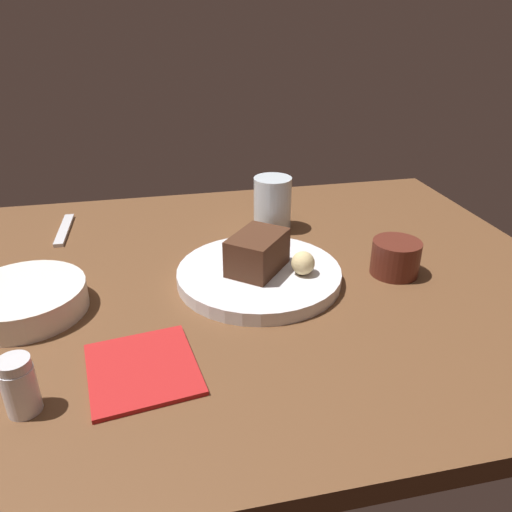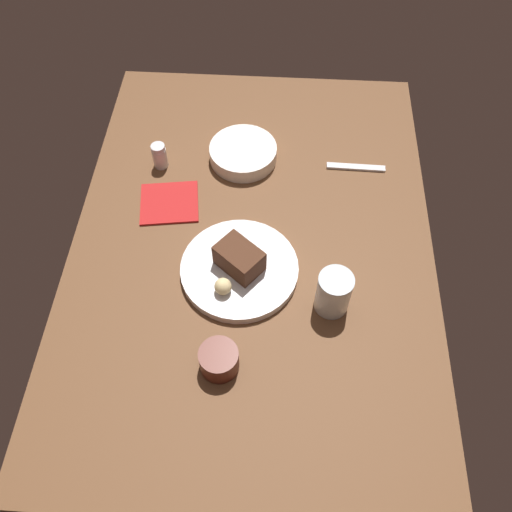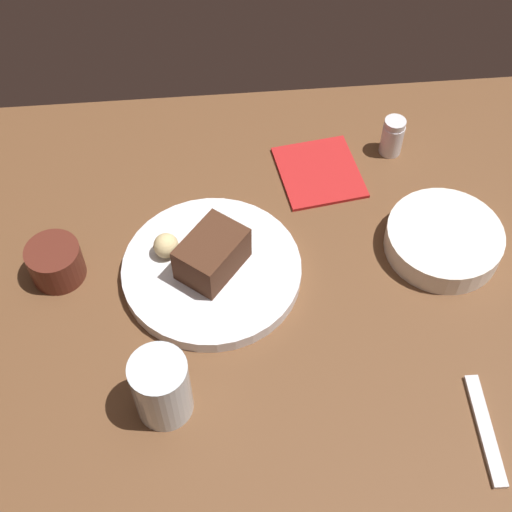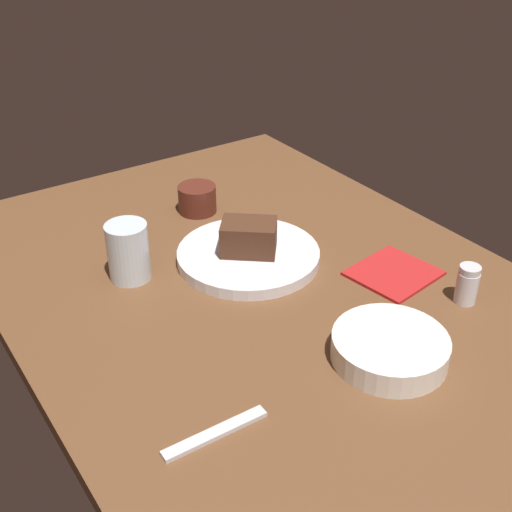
{
  "view_description": "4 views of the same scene",
  "coord_description": "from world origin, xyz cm",
  "px_view_note": "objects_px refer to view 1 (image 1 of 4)",
  "views": [
    {
      "loc": [
        -6.51,
        -70.57,
        42.52
      ],
      "look_at": [
        9.13,
        2.03,
        5.33
      ],
      "focal_mm": 34.8,
      "sensor_mm": 36.0,
      "label": 1
    },
    {
      "loc": [
        71.45,
        5.35,
        103.76
      ],
      "look_at": [
        6.49,
        1.32,
        6.42
      ],
      "focal_mm": 37.09,
      "sensor_mm": 36.0,
      "label": 2
    },
    {
      "loc": [
        7.7,
        58.35,
        89.18
      ],
      "look_at": [
        2.29,
        -1.02,
        8.48
      ],
      "focal_mm": 49.86,
      "sensor_mm": 36.0,
      "label": 3
    },
    {
      "loc": [
        -77.82,
        55.13,
        67.29
      ],
      "look_at": [
        5.82,
        -1.99,
        5.52
      ],
      "focal_mm": 46.28,
      "sensor_mm": 36.0,
      "label": 4
    }
  ],
  "objects_px": {
    "salt_shaker": "(19,386)",
    "side_bowl": "(25,300)",
    "dessert_plate": "(259,275)",
    "chocolate_cake_slice": "(258,252)",
    "coffee_cup": "(396,258)",
    "water_glass": "(272,204)",
    "bread_roll": "(303,263)",
    "folded_napkin": "(142,369)",
    "dessert_spoon": "(64,230)"
  },
  "relations": [
    {
      "from": "salt_shaker",
      "to": "side_bowl",
      "type": "bearing_deg",
      "value": 99.8
    },
    {
      "from": "dessert_plate",
      "to": "chocolate_cake_slice",
      "type": "xyz_separation_m",
      "value": [
        -0.0,
        0.0,
        0.04
      ]
    },
    {
      "from": "chocolate_cake_slice",
      "to": "coffee_cup",
      "type": "xyz_separation_m",
      "value": [
        0.23,
        -0.02,
        -0.02
      ]
    },
    {
      "from": "chocolate_cake_slice",
      "to": "water_glass",
      "type": "height_order",
      "value": "water_glass"
    },
    {
      "from": "dessert_plate",
      "to": "salt_shaker",
      "type": "height_order",
      "value": "salt_shaker"
    },
    {
      "from": "bread_roll",
      "to": "folded_napkin",
      "type": "bearing_deg",
      "value": -147.67
    },
    {
      "from": "dessert_plate",
      "to": "water_glass",
      "type": "height_order",
      "value": "water_glass"
    },
    {
      "from": "salt_shaker",
      "to": "dessert_spoon",
      "type": "relative_size",
      "value": 0.46
    },
    {
      "from": "side_bowl",
      "to": "chocolate_cake_slice",
      "type": "bearing_deg",
      "value": 3.02
    },
    {
      "from": "chocolate_cake_slice",
      "to": "dessert_plate",
      "type": "bearing_deg",
      "value": -11.32
    },
    {
      "from": "salt_shaker",
      "to": "water_glass",
      "type": "xyz_separation_m",
      "value": [
        0.38,
        0.43,
        0.02
      ]
    },
    {
      "from": "dessert_plate",
      "to": "coffee_cup",
      "type": "xyz_separation_m",
      "value": [
        0.22,
        -0.02,
        0.02
      ]
    },
    {
      "from": "dessert_plate",
      "to": "chocolate_cake_slice",
      "type": "relative_size",
      "value": 2.66
    },
    {
      "from": "water_glass",
      "to": "dessert_spoon",
      "type": "xyz_separation_m",
      "value": [
        -0.41,
        0.07,
        -0.05
      ]
    },
    {
      "from": "dessert_spoon",
      "to": "side_bowl",
      "type": "bearing_deg",
      "value": 178.22
    },
    {
      "from": "bread_roll",
      "to": "water_glass",
      "type": "distance_m",
      "value": 0.23
    },
    {
      "from": "dessert_plate",
      "to": "side_bowl",
      "type": "distance_m",
      "value": 0.35
    },
    {
      "from": "chocolate_cake_slice",
      "to": "water_glass",
      "type": "xyz_separation_m",
      "value": [
        0.07,
        0.2,
        0.0
      ]
    },
    {
      "from": "dessert_spoon",
      "to": "folded_napkin",
      "type": "xyz_separation_m",
      "value": [
        0.15,
        -0.46,
        -0.0
      ]
    },
    {
      "from": "salt_shaker",
      "to": "folded_napkin",
      "type": "relative_size",
      "value": 0.49
    },
    {
      "from": "dessert_plate",
      "to": "salt_shaker",
      "type": "bearing_deg",
      "value": -143.94
    },
    {
      "from": "dessert_plate",
      "to": "side_bowl",
      "type": "height_order",
      "value": "side_bowl"
    },
    {
      "from": "chocolate_cake_slice",
      "to": "salt_shaker",
      "type": "relative_size",
      "value": 1.44
    },
    {
      "from": "side_bowl",
      "to": "coffee_cup",
      "type": "relative_size",
      "value": 2.19
    },
    {
      "from": "chocolate_cake_slice",
      "to": "bread_roll",
      "type": "height_order",
      "value": "chocolate_cake_slice"
    },
    {
      "from": "water_glass",
      "to": "folded_napkin",
      "type": "distance_m",
      "value": 0.47
    },
    {
      "from": "side_bowl",
      "to": "folded_napkin",
      "type": "relative_size",
      "value": 1.24
    },
    {
      "from": "bread_roll",
      "to": "side_bowl",
      "type": "bearing_deg",
      "value": 178.42
    },
    {
      "from": "water_glass",
      "to": "salt_shaker",
      "type": "bearing_deg",
      "value": -131.74
    },
    {
      "from": "water_glass",
      "to": "dessert_spoon",
      "type": "relative_size",
      "value": 0.7
    },
    {
      "from": "coffee_cup",
      "to": "dessert_plate",
      "type": "bearing_deg",
      "value": 174.42
    },
    {
      "from": "dessert_plate",
      "to": "water_glass",
      "type": "relative_size",
      "value": 2.51
    },
    {
      "from": "dessert_plate",
      "to": "salt_shaker",
      "type": "relative_size",
      "value": 3.83
    },
    {
      "from": "dessert_spoon",
      "to": "dessert_plate",
      "type": "bearing_deg",
      "value": -128.16
    },
    {
      "from": "salt_shaker",
      "to": "folded_napkin",
      "type": "height_order",
      "value": "salt_shaker"
    },
    {
      "from": "chocolate_cake_slice",
      "to": "dessert_spoon",
      "type": "relative_size",
      "value": 0.66
    },
    {
      "from": "dessert_plate",
      "to": "chocolate_cake_slice",
      "type": "height_order",
      "value": "chocolate_cake_slice"
    },
    {
      "from": "salt_shaker",
      "to": "coffee_cup",
      "type": "relative_size",
      "value": 0.87
    },
    {
      "from": "folded_napkin",
      "to": "side_bowl",
      "type": "bearing_deg",
      "value": 133.75
    },
    {
      "from": "dessert_spoon",
      "to": "coffee_cup",
      "type": "bearing_deg",
      "value": -116.66
    },
    {
      "from": "dessert_spoon",
      "to": "folded_napkin",
      "type": "relative_size",
      "value": 1.07
    },
    {
      "from": "side_bowl",
      "to": "dessert_spoon",
      "type": "bearing_deg",
      "value": 86.9
    },
    {
      "from": "bread_roll",
      "to": "folded_napkin",
      "type": "relative_size",
      "value": 0.26
    },
    {
      "from": "folded_napkin",
      "to": "dessert_spoon",
      "type": "bearing_deg",
      "value": 107.62
    },
    {
      "from": "bread_roll",
      "to": "dessert_spoon",
      "type": "relative_size",
      "value": 0.25
    },
    {
      "from": "chocolate_cake_slice",
      "to": "side_bowl",
      "type": "relative_size",
      "value": 0.57
    },
    {
      "from": "water_glass",
      "to": "bread_roll",
      "type": "bearing_deg",
      "value": -91.99
    },
    {
      "from": "chocolate_cake_slice",
      "to": "salt_shaker",
      "type": "xyz_separation_m",
      "value": [
        -0.31,
        -0.23,
        -0.02
      ]
    },
    {
      "from": "coffee_cup",
      "to": "bread_roll",
      "type": "bearing_deg",
      "value": -177.4
    },
    {
      "from": "bread_roll",
      "to": "dessert_plate",
      "type": "bearing_deg",
      "value": 155.32
    }
  ]
}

